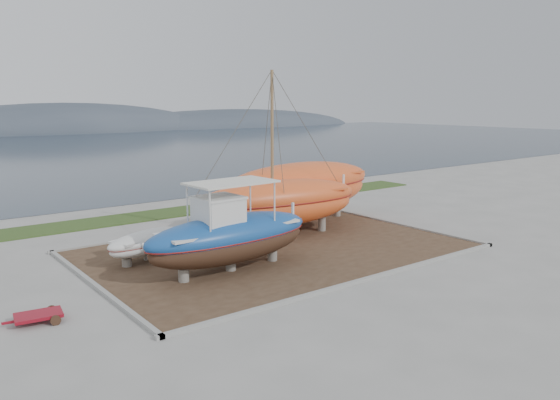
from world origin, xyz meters
TOP-DOWN VIEW (x-y plane):
  - ground at (0.00, 0.00)m, footprint 140.00×140.00m
  - dirt_patch at (0.00, 4.00)m, footprint 18.00×12.00m
  - curb_frame at (0.00, 4.00)m, footprint 18.60×12.60m
  - grass_strip at (0.00, 15.50)m, footprint 44.00×3.00m
  - sea at (0.00, 70.00)m, footprint 260.00×100.00m
  - blue_caique at (-3.69, 2.39)m, footprint 8.21×2.89m
  - white_dinghy at (-5.84, 6.13)m, footprint 4.75×3.00m
  - orange_sailboat at (1.70, 5.89)m, footprint 9.80×4.02m
  - orange_bare_hull at (4.76, 7.84)m, footprint 11.01×3.69m
  - red_trailer at (-11.81, 1.58)m, footprint 2.38×1.43m

SIDE VIEW (x-z plane):
  - ground at x=0.00m, z-range 0.00..0.00m
  - sea at x=0.00m, z-range -0.02..0.02m
  - dirt_patch at x=0.00m, z-range 0.00..0.06m
  - grass_strip at x=0.00m, z-range 0.00..0.08m
  - curb_frame at x=0.00m, z-range 0.00..0.15m
  - red_trailer at x=-11.81m, z-range 0.00..0.32m
  - white_dinghy at x=-5.84m, z-range 0.06..1.40m
  - orange_bare_hull at x=4.76m, z-range 0.06..3.63m
  - blue_caique at x=-3.69m, z-range 0.06..3.96m
  - orange_sailboat at x=1.70m, z-range 0.06..8.91m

